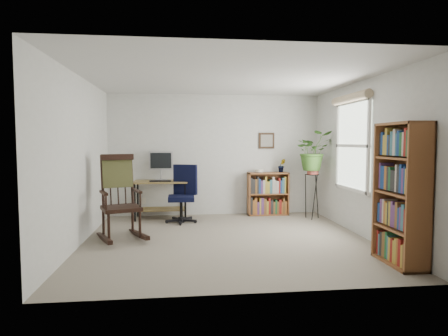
{
  "coord_description": "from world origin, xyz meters",
  "views": [
    {
      "loc": [
        -0.65,
        -5.47,
        1.46
      ],
      "look_at": [
        0.0,
        0.4,
        1.05
      ],
      "focal_mm": 30.0,
      "sensor_mm": 36.0,
      "label": 1
    }
  ],
  "objects": [
    {
      "name": "tall_bookshelf",
      "position": [
        1.92,
        -1.33,
        0.85
      ],
      "size": [
        0.32,
        0.74,
        1.69
      ],
      "primitive_type": null,
      "color": "brown",
      "rests_on": "floor"
    },
    {
      "name": "low_bookshelf",
      "position": [
        1.04,
        1.82,
        0.43
      ],
      "size": [
        0.81,
        0.27,
        0.86
      ],
      "primitive_type": null,
      "color": "brown",
      "rests_on": "floor"
    },
    {
      "name": "potted_plant_small",
      "position": [
        1.32,
        1.83,
        0.91
      ],
      "size": [
        0.13,
        0.24,
        0.11
      ],
      "primitive_type": "imported",
      "color": "#386623",
      "rests_on": "low_bookshelf"
    },
    {
      "name": "spider_plant",
      "position": [
        1.8,
        1.37,
        1.65
      ],
      "size": [
        1.69,
        1.88,
        1.46
      ],
      "primitive_type": "imported",
      "color": "#386623",
      "rests_on": "plant_stand"
    },
    {
      "name": "wall_right",
      "position": [
        2.1,
        0.0,
        1.2
      ],
      "size": [
        0.0,
        4.0,
        2.4
      ],
      "primitive_type": "cube",
      "color": "silver",
      "rests_on": "ground"
    },
    {
      "name": "rocking_chair",
      "position": [
        -1.57,
        0.22,
        0.65
      ],
      "size": [
        1.02,
        1.28,
        1.3
      ],
      "primitive_type": null,
      "rotation": [
        0.0,
        0.0,
        0.36
      ],
      "color": "black",
      "rests_on": "floor"
    },
    {
      "name": "wall_back",
      "position": [
        0.0,
        2.0,
        1.2
      ],
      "size": [
        4.2,
        0.0,
        2.4
      ],
      "primitive_type": "cube",
      "color": "silver",
      "rests_on": "ground"
    },
    {
      "name": "desk",
      "position": [
        -1.07,
        1.7,
        0.36
      ],
      "size": [
        1.0,
        0.55,
        0.72
      ],
      "primitive_type": null,
      "color": "olive",
      "rests_on": "floor"
    },
    {
      "name": "window",
      "position": [
        2.06,
        0.3,
        1.4
      ],
      "size": [
        0.12,
        1.2,
        1.5
      ],
      "primitive_type": null,
      "color": "white",
      "rests_on": "wall_right"
    },
    {
      "name": "monitor",
      "position": [
        -1.07,
        1.84,
        1.0
      ],
      "size": [
        0.46,
        0.16,
        0.56
      ],
      "primitive_type": null,
      "color": "#B1B1B6",
      "rests_on": "desk"
    },
    {
      "name": "keyboard",
      "position": [
        -1.07,
        1.58,
        0.74
      ],
      "size": [
        0.4,
        0.15,
        0.02
      ],
      "primitive_type": "cube",
      "color": "black",
      "rests_on": "desk"
    },
    {
      "name": "plant_stand",
      "position": [
        1.8,
        1.37,
        0.5
      ],
      "size": [
        0.28,
        0.28,
        0.99
      ],
      "primitive_type": null,
      "rotation": [
        0.0,
        0.0,
        -0.03
      ],
      "color": "black",
      "rests_on": "floor"
    },
    {
      "name": "office_chair",
      "position": [
        -0.68,
        1.3,
        0.53
      ],
      "size": [
        0.75,
        0.75,
        1.06
      ],
      "primitive_type": null,
      "rotation": [
        0.0,
        0.0,
        -0.38
      ],
      "color": "black",
      "rests_on": "floor"
    },
    {
      "name": "framed_picture",
      "position": [
        1.04,
        1.97,
        1.49
      ],
      "size": [
        0.32,
        0.04,
        0.32
      ],
      "primitive_type": null,
      "color": "black",
      "rests_on": "wall_back"
    },
    {
      "name": "ceiling",
      "position": [
        0.0,
        0.0,
        2.4
      ],
      "size": [
        4.2,
        4.0,
        0.0
      ],
      "primitive_type": "cube",
      "color": "silver",
      "rests_on": "ground"
    },
    {
      "name": "wall_front",
      "position": [
        0.0,
        -2.0,
        1.2
      ],
      "size": [
        4.2,
        0.0,
        2.4
      ],
      "primitive_type": "cube",
      "color": "silver",
      "rests_on": "ground"
    },
    {
      "name": "wall_left",
      "position": [
        -2.1,
        0.0,
        1.2
      ],
      "size": [
        0.0,
        4.0,
        2.4
      ],
      "primitive_type": "cube",
      "color": "silver",
      "rests_on": "ground"
    },
    {
      "name": "floor",
      "position": [
        0.0,
        0.0,
        0.0
      ],
      "size": [
        4.2,
        4.0,
        0.0
      ],
      "primitive_type": "cube",
      "color": "gray",
      "rests_on": "ground"
    }
  ]
}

